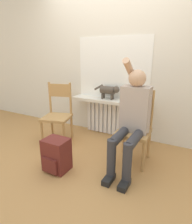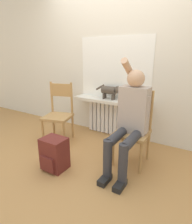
# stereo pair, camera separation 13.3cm
# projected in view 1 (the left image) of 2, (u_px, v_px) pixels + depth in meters

# --- Properties ---
(ground_plane) EXTENTS (12.00, 12.00, 0.00)m
(ground_plane) POSITION_uv_depth(u_px,v_px,m) (73.00, 166.00, 2.35)
(ground_plane) COLOR #B27F47
(wall_with_window) EXTENTS (7.00, 0.06, 2.70)m
(wall_with_window) POSITION_uv_depth(u_px,v_px,m) (114.00, 54.00, 2.98)
(wall_with_window) COLOR silver
(wall_with_window) RESTS_ON ground_plane
(radiator) EXTENTS (0.89, 0.08, 0.59)m
(radiator) POSITION_uv_depth(u_px,v_px,m) (111.00, 118.00, 3.23)
(radiator) COLOR white
(radiator) RESTS_ON ground_plane
(windowsill) EXTENTS (1.29, 0.27, 0.05)m
(windowsill) POSITION_uv_depth(u_px,v_px,m) (109.00, 101.00, 3.06)
(windowsill) COLOR silver
(windowsill) RESTS_ON radiator
(window_glass) EXTENTS (1.24, 0.01, 0.98)m
(window_glass) POSITION_uv_depth(u_px,v_px,m) (113.00, 68.00, 3.02)
(window_glass) COLOR white
(window_glass) RESTS_ON windowsill
(chair_left) EXTENTS (0.49, 0.49, 0.93)m
(chair_left) POSITION_uv_depth(u_px,v_px,m) (58.00, 113.00, 2.93)
(chair_left) COLOR #B2844C
(chair_left) RESTS_ON ground_plane
(chair_right) EXTENTS (0.42, 0.42, 0.93)m
(chair_right) POSITION_uv_depth(u_px,v_px,m) (135.00, 127.00, 2.37)
(chair_right) COLOR #B2844C
(chair_right) RESTS_ON ground_plane
(person) EXTENTS (0.36, 1.03, 1.31)m
(person) POSITION_uv_depth(u_px,v_px,m) (132.00, 116.00, 2.20)
(person) COLOR #333338
(person) RESTS_ON ground_plane
(cat) EXTENTS (0.45, 0.12, 0.24)m
(cat) POSITION_uv_depth(u_px,v_px,m) (109.00, 90.00, 3.02)
(cat) COLOR #4C4238
(cat) RESTS_ON windowsill
(backpack) EXTENTS (0.29, 0.26, 0.40)m
(backpack) POSITION_uv_depth(u_px,v_px,m) (56.00, 155.00, 2.23)
(backpack) COLOR maroon
(backpack) RESTS_ON ground_plane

